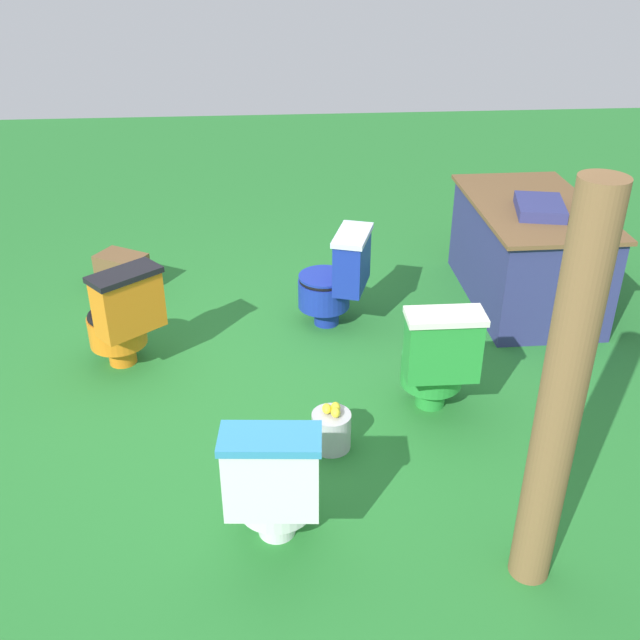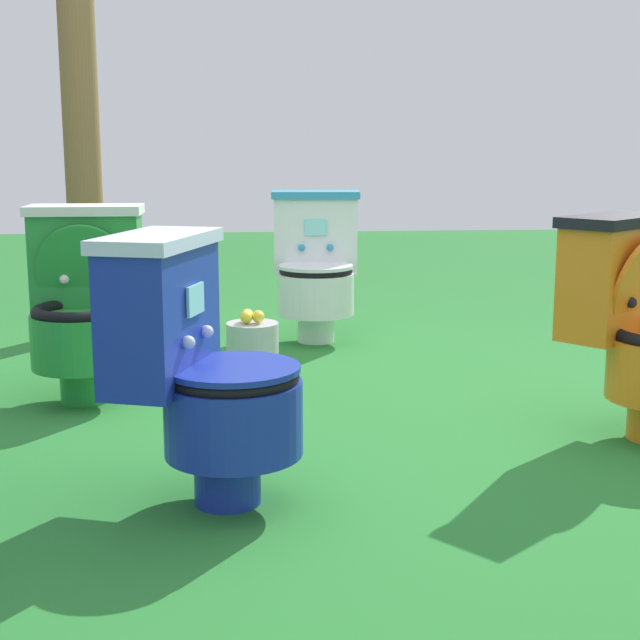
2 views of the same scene
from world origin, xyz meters
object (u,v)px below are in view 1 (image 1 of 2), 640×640
at_px(toilet_orange, 122,317).
at_px(toilet_green, 437,358).
at_px(wooden_post, 560,404).
at_px(vendor_table, 527,252).
at_px(small_crate, 123,273).
at_px(toilet_blue, 336,278).
at_px(lemon_bucket, 331,429).
at_px(toilet_white, 274,483).

bearing_deg(toilet_orange, toilet_green, -58.42).
bearing_deg(wooden_post, vendor_table, 162.92).
bearing_deg(toilet_green, small_crate, 140.28).
bearing_deg(small_crate, toilet_blue, 67.80).
bearing_deg(wooden_post, toilet_blue, -164.27).
bearing_deg(toilet_orange, lemon_bucket, -76.22).
xyz_separation_m(small_crate, lemon_bucket, (2.04, 1.45, -0.04)).
xyz_separation_m(vendor_table, small_crate, (-0.37, -3.08, -0.24)).
xyz_separation_m(toilet_blue, toilet_green, (1.10, 0.48, 0.00)).
height_order(toilet_green, lemon_bucket, toilet_green).
relative_size(toilet_white, small_crate, 1.98).
relative_size(toilet_orange, lemon_bucket, 2.63).
bearing_deg(toilet_blue, vendor_table, -60.92).
height_order(toilet_orange, wooden_post, wooden_post).
height_order(toilet_green, small_crate, toilet_green).
relative_size(toilet_white, vendor_table, 0.49).
distance_m(toilet_green, vendor_table, 1.70).
height_order(toilet_blue, vendor_table, vendor_table).
xyz_separation_m(wooden_post, small_crate, (-3.00, -2.27, -0.78)).
xyz_separation_m(wooden_post, lemon_bucket, (-0.96, -0.82, -0.81)).
distance_m(vendor_table, lemon_bucket, 2.35).
height_order(toilet_orange, vendor_table, vendor_table).
bearing_deg(vendor_table, toilet_green, -35.56).
height_order(toilet_white, vendor_table, vendor_table).
bearing_deg(toilet_white, toilet_green, 50.34).
relative_size(toilet_green, vendor_table, 0.49).
relative_size(toilet_green, wooden_post, 0.39).
bearing_deg(small_crate, vendor_table, 83.11).
bearing_deg(lemon_bucket, vendor_table, 135.80).
xyz_separation_m(toilet_blue, wooden_post, (2.34, 0.66, 0.56)).
relative_size(toilet_blue, vendor_table, 0.49).
xyz_separation_m(toilet_white, wooden_post, (0.26, 1.14, 0.56)).
height_order(small_crate, lemon_bucket, small_crate).
height_order(toilet_orange, toilet_green, same).
height_order(toilet_blue, wooden_post, wooden_post).
height_order(wooden_post, small_crate, wooden_post).
bearing_deg(toilet_blue, toilet_white, -175.06).
xyz_separation_m(vendor_table, wooden_post, (2.63, -0.81, 0.54)).
distance_m(toilet_orange, toilet_white, 1.87).
bearing_deg(vendor_table, toilet_orange, -75.54).
height_order(toilet_green, toilet_white, same).
bearing_deg(toilet_green, wooden_post, -81.44).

